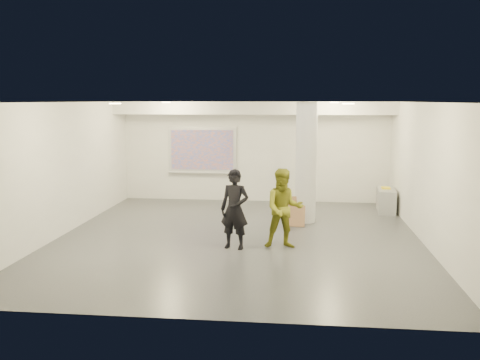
# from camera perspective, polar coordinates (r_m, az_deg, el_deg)

# --- Properties ---
(floor) EXTENTS (8.00, 9.00, 0.01)m
(floor) POSITION_cam_1_polar(r_m,az_deg,el_deg) (11.97, -0.21, -6.21)
(floor) COLOR #3B3E44
(floor) RESTS_ON ground
(ceiling) EXTENTS (8.00, 9.00, 0.01)m
(ceiling) POSITION_cam_1_polar(r_m,az_deg,el_deg) (11.57, -0.22, 8.30)
(ceiling) COLOR white
(ceiling) RESTS_ON floor
(wall_back) EXTENTS (8.00, 0.01, 3.00)m
(wall_back) POSITION_cam_1_polar(r_m,az_deg,el_deg) (16.13, 1.59, 3.03)
(wall_back) COLOR silver
(wall_back) RESTS_ON floor
(wall_front) EXTENTS (8.00, 0.01, 3.00)m
(wall_front) POSITION_cam_1_polar(r_m,az_deg,el_deg) (7.29, -4.22, -3.75)
(wall_front) COLOR silver
(wall_front) RESTS_ON floor
(wall_left) EXTENTS (0.01, 9.00, 3.00)m
(wall_left) POSITION_cam_1_polar(r_m,az_deg,el_deg) (12.76, -18.37, 1.14)
(wall_left) COLOR silver
(wall_left) RESTS_ON floor
(wall_right) EXTENTS (0.01, 9.00, 3.00)m
(wall_right) POSITION_cam_1_polar(r_m,az_deg,el_deg) (11.91, 19.28, 0.59)
(wall_right) COLOR silver
(wall_right) RESTS_ON floor
(soffit_band) EXTENTS (8.00, 1.10, 0.36)m
(soffit_band) POSITION_cam_1_polar(r_m,az_deg,el_deg) (15.51, 1.44, 7.70)
(soffit_band) COLOR silver
(soffit_band) RESTS_ON ceiling
(downlight_nw) EXTENTS (0.22, 0.22, 0.02)m
(downlight_nw) POSITION_cam_1_polar(r_m,az_deg,el_deg) (14.43, -7.88, 8.19)
(downlight_nw) COLOR #FFD78C
(downlight_nw) RESTS_ON ceiling
(downlight_ne) EXTENTS (0.22, 0.22, 0.02)m
(downlight_ne) POSITION_cam_1_polar(r_m,az_deg,el_deg) (14.03, 10.02, 8.14)
(downlight_ne) COLOR #FFD78C
(downlight_ne) RESTS_ON ceiling
(downlight_sw) EXTENTS (0.22, 0.22, 0.02)m
(downlight_sw) POSITION_cam_1_polar(r_m,az_deg,el_deg) (10.60, -13.19, 7.95)
(downlight_sw) COLOR #FFD78C
(downlight_sw) RESTS_ON ceiling
(downlight_se) EXTENTS (0.22, 0.22, 0.02)m
(downlight_se) POSITION_cam_1_polar(r_m,az_deg,el_deg) (10.04, 11.48, 7.98)
(downlight_se) COLOR #FFD78C
(downlight_se) RESTS_ON ceiling
(column) EXTENTS (0.52, 0.52, 3.00)m
(column) POSITION_cam_1_polar(r_m,az_deg,el_deg) (13.39, 7.05, 1.84)
(column) COLOR silver
(column) RESTS_ON floor
(projection_screen) EXTENTS (2.10, 0.13, 1.42)m
(projection_screen) POSITION_cam_1_polar(r_m,az_deg,el_deg) (16.29, -4.05, 3.16)
(projection_screen) COLOR silver
(projection_screen) RESTS_ON wall_back
(credenza) EXTENTS (0.53, 1.12, 0.64)m
(credenza) POSITION_cam_1_polar(r_m,az_deg,el_deg) (15.19, 15.31, -2.12)
(credenza) COLOR #939698
(credenza) RESTS_ON floor
(postit_pad) EXTENTS (0.25, 0.33, 0.03)m
(postit_pad) POSITION_cam_1_polar(r_m,az_deg,el_deg) (15.22, 15.29, -0.82)
(postit_pad) COLOR yellow
(postit_pad) RESTS_ON credenza
(cardboard_back) EXTENTS (0.66, 0.38, 0.67)m
(cardboard_back) POSITION_cam_1_polar(r_m,az_deg,el_deg) (13.39, 5.99, -3.19)
(cardboard_back) COLOR #956B49
(cardboard_back) RESTS_ON floor
(cardboard_front) EXTENTS (0.48, 0.19, 0.52)m
(cardboard_front) POSITION_cam_1_polar(r_m,az_deg,el_deg) (13.06, 5.91, -3.84)
(cardboard_front) COLOR #956B49
(cardboard_front) RESTS_ON floor
(woman) EXTENTS (0.68, 0.52, 1.65)m
(woman) POSITION_cam_1_polar(r_m,az_deg,el_deg) (10.98, -0.57, -3.14)
(woman) COLOR black
(woman) RESTS_ON floor
(man) EXTENTS (0.88, 0.73, 1.66)m
(man) POSITION_cam_1_polar(r_m,az_deg,el_deg) (11.06, 4.71, -3.06)
(man) COLOR olive
(man) RESTS_ON floor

